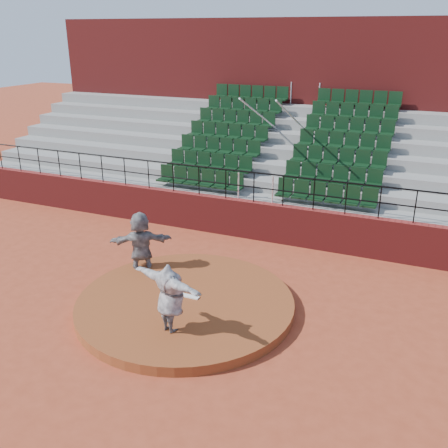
{
  "coord_description": "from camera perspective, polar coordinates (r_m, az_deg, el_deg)",
  "views": [
    {
      "loc": [
        5.24,
        -9.8,
        6.61
      ],
      "look_at": [
        0.0,
        2.5,
        1.4
      ],
      "focal_mm": 40.0,
      "sensor_mm": 36.0,
      "label": 1
    }
  ],
  "objects": [
    {
      "name": "ground",
      "position": [
        12.92,
        -4.41,
        -9.53
      ],
      "size": [
        90.0,
        90.0,
        0.0
      ],
      "primitive_type": "plane",
      "color": "#9F3E23",
      "rests_on": "ground"
    },
    {
      "name": "press_box_facade",
      "position": [
        23.2,
        10.09,
        13.4
      ],
      "size": [
        24.0,
        3.0,
        7.1
      ],
      "primitive_type": "cube",
      "color": "maroon",
      "rests_on": "ground"
    },
    {
      "name": "pitching_rubber",
      "position": [
        12.91,
        -4.13,
        -8.21
      ],
      "size": [
        0.6,
        0.15,
        0.03
      ],
      "primitive_type": "cube",
      "color": "white",
      "rests_on": "pitchers_mound"
    },
    {
      "name": "boundary_wall",
      "position": [
        16.79,
        3.34,
        0.46
      ],
      "size": [
        24.0,
        0.3,
        1.3
      ],
      "primitive_type": "cube",
      "color": "maroon",
      "rests_on": "ground"
    },
    {
      "name": "wall_railing",
      "position": [
        16.35,
        3.45,
        4.99
      ],
      "size": [
        24.04,
        0.05,
        1.03
      ],
      "color": "black",
      "rests_on": "boundary_wall"
    },
    {
      "name": "seating_deck",
      "position": [
        19.86,
        7.0,
        6.05
      ],
      "size": [
        24.0,
        5.97,
        4.63
      ],
      "color": "gray",
      "rests_on": "ground"
    },
    {
      "name": "pitcher",
      "position": [
        11.21,
        -6.19,
        -8.38
      ],
      "size": [
        2.11,
        1.15,
        1.66
      ],
      "primitive_type": "imported",
      "rotation": [
        0.0,
        0.0,
        2.83
      ],
      "color": "black",
      "rests_on": "pitchers_mound"
    },
    {
      "name": "pitchers_mound",
      "position": [
        12.86,
        -4.42,
        -9.05
      ],
      "size": [
        5.5,
        5.5,
        0.25
      ],
      "primitive_type": "cylinder",
      "color": "brown",
      "rests_on": "ground"
    },
    {
      "name": "fielder",
      "position": [
        14.33,
        -9.47,
        -2.27
      ],
      "size": [
        1.8,
        1.4,
        1.9
      ],
      "primitive_type": "imported",
      "rotation": [
        0.0,
        0.0,
        3.69
      ],
      "color": "black",
      "rests_on": "ground"
    }
  ]
}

